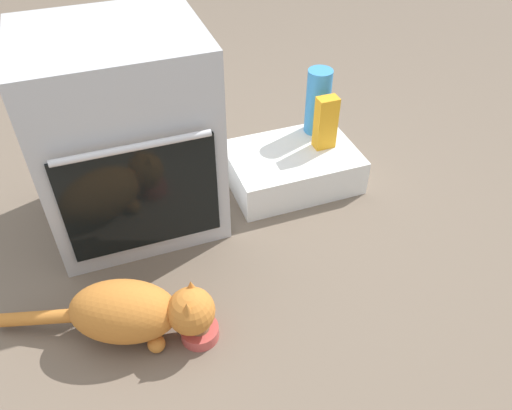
{
  "coord_description": "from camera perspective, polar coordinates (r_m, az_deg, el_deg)",
  "views": [
    {
      "loc": [
        -0.07,
        -1.31,
        1.44
      ],
      "look_at": [
        0.39,
        -0.03,
        0.25
      ],
      "focal_mm": 35.27,
      "sensor_mm": 36.0,
      "label": 1
    }
  ],
  "objects": [
    {
      "name": "pantry_cabinet",
      "position": [
        2.27,
        4.09,
        4.31
      ],
      "size": [
        0.56,
        0.39,
        0.16
      ],
      "primitive_type": "cube",
      "color": "white",
      "rests_on": "ground"
    },
    {
      "name": "water_bottle",
      "position": [
        2.31,
        7.04,
        11.57
      ],
      "size": [
        0.11,
        0.11,
        0.3
      ],
      "primitive_type": "cylinder",
      "color": "#388CD1",
      "rests_on": "pantry_cabinet"
    },
    {
      "name": "food_bowl",
      "position": [
        1.73,
        -6.4,
        -14.0
      ],
      "size": [
        0.13,
        0.13,
        0.07
      ],
      "color": "#C64C47",
      "rests_on": "ground"
    },
    {
      "name": "oven",
      "position": [
        1.97,
        -14.61,
        7.75
      ],
      "size": [
        0.64,
        0.6,
        0.79
      ],
      "color": "#B7BABF",
      "rests_on": "ground"
    },
    {
      "name": "cat",
      "position": [
        1.7,
        -13.52,
        -11.67
      ],
      "size": [
        0.7,
        0.36,
        0.23
      ],
      "rotation": [
        0.0,
        0.0,
        -0.39
      ],
      "color": "#C6752D",
      "rests_on": "ground"
    },
    {
      "name": "ground",
      "position": [
        1.95,
        -11.33,
        -7.6
      ],
      "size": [
        8.0,
        8.0,
        0.0
      ],
      "primitive_type": "plane",
      "color": "#6B5B4C"
    },
    {
      "name": "juice_carton",
      "position": [
        2.21,
        7.9,
        9.22
      ],
      "size": [
        0.09,
        0.06,
        0.24
      ],
      "primitive_type": "cube",
      "color": "orange",
      "rests_on": "pantry_cabinet"
    }
  ]
}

